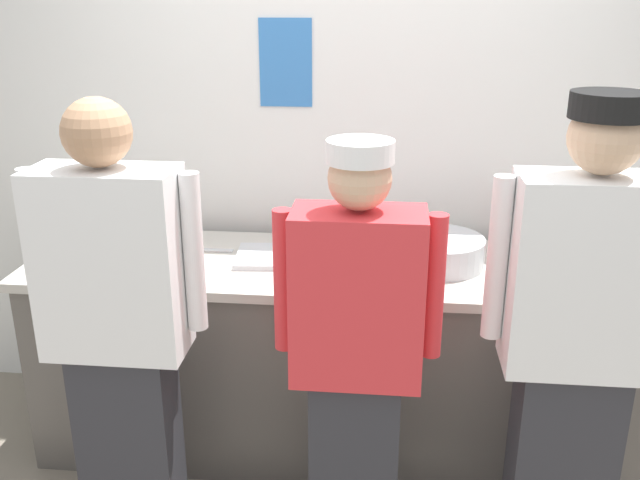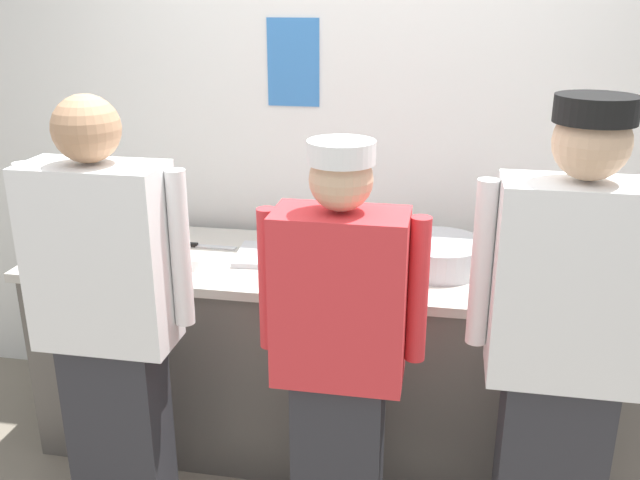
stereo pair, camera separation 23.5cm
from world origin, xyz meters
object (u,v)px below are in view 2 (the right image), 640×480
object	(u,v)px
chef_center	(339,353)
plate_stack_front	(99,238)
ramekin_green_sauce	(576,289)
chef_near_left	(109,321)
ramekin_yellow_sauce	(508,288)
chef_far_right	(564,349)
deli_cup	(115,250)
squeeze_bottle_secondary	(515,236)
ramekin_red_sauce	(377,247)
ramekin_orange_sauce	(193,262)
mixing_bowl_steel	(438,255)
plate_stack_rear	(559,256)
squeeze_bottle_primary	(173,242)
chefs_knife	(202,246)
sheet_tray	(291,256)

from	to	relation	value
chef_center	plate_stack_front	size ratio (longest dim) A/B	7.96
plate_stack_front	ramekin_green_sauce	bearing A→B (deg)	-4.28
chef_near_left	ramekin_yellow_sauce	size ratio (longest dim) A/B	20.93
chef_far_right	plate_stack_front	bearing A→B (deg)	161.56
plate_stack_front	deli_cup	world-z (taller)	plate_stack_front
deli_cup	ramekin_green_sauce	bearing A→B (deg)	-0.87
squeeze_bottle_secondary	ramekin_red_sauce	size ratio (longest dim) A/B	2.37
ramekin_orange_sauce	ramekin_red_sauce	bearing A→B (deg)	23.20
mixing_bowl_steel	plate_stack_rear	bearing A→B (deg)	14.14
plate_stack_front	mixing_bowl_steel	bearing A→B (deg)	1.21
plate_stack_front	ramekin_green_sauce	xyz separation A→B (m)	(2.08, -0.16, -0.02)
plate_stack_front	squeeze_bottle_secondary	distance (m)	1.89
squeeze_bottle_primary	ramekin_red_sauce	world-z (taller)	squeeze_bottle_primary
ramekin_red_sauce	squeeze_bottle_primary	bearing A→B (deg)	-162.87
chef_near_left	deli_cup	world-z (taller)	chef_near_left
chef_far_right	chef_center	bearing A→B (deg)	-179.73
deli_cup	ramekin_red_sauce	bearing A→B (deg)	14.92
squeeze_bottle_secondary	ramekin_orange_sauce	size ratio (longest dim) A/B	2.09
squeeze_bottle_secondary	ramekin_yellow_sauce	xyz separation A→B (m)	(-0.05, -0.42, -0.08)
mixing_bowl_steel	chefs_knife	bearing A→B (deg)	176.49
chefs_knife	mixing_bowl_steel	bearing A→B (deg)	-3.51
sheet_tray	ramekin_orange_sauce	distance (m)	0.43
chef_far_right	ramekin_green_sauce	distance (m)	0.51
plate_stack_rear	ramekin_red_sauce	size ratio (longest dim) A/B	2.51
chef_center	ramekin_yellow_sauce	distance (m)	0.77
chef_near_left	mixing_bowl_steel	size ratio (longest dim) A/B	4.34
chef_near_left	deli_cup	distance (m)	0.62
plate_stack_rear	ramekin_yellow_sauce	distance (m)	0.42
plate_stack_rear	plate_stack_front	bearing A→B (deg)	-175.49
sheet_tray	squeeze_bottle_primary	distance (m)	0.52
chef_near_left	ramekin_green_sauce	xyz separation A→B (m)	(1.70, 0.53, 0.03)
ramekin_red_sauce	deli_cup	size ratio (longest dim) A/B	0.92
chef_center	plate_stack_front	world-z (taller)	chef_center
squeeze_bottle_primary	chef_near_left	bearing A→B (deg)	-91.52
deli_cup	plate_stack_rear	bearing A→B (deg)	8.56
plate_stack_front	chef_center	bearing A→B (deg)	-28.24
ramekin_orange_sauce	squeeze_bottle_primary	bearing A→B (deg)	151.77
ramekin_yellow_sauce	deli_cup	xyz separation A→B (m)	(-1.68, 0.06, 0.02)
mixing_bowl_steel	sheet_tray	xyz separation A→B (m)	(-0.64, 0.00, -0.05)
chef_near_left	sheet_tray	distance (m)	0.89
chef_near_left	squeeze_bottle_secondary	bearing A→B (deg)	31.87
chef_center	deli_cup	size ratio (longest dim) A/B	17.15
squeeze_bottle_primary	ramekin_yellow_sauce	xyz separation A→B (m)	(1.42, -0.09, -0.07)
chef_near_left	ramekin_green_sauce	bearing A→B (deg)	17.50
chef_near_left	mixing_bowl_steel	xyz separation A→B (m)	(1.16, 0.72, 0.07)
sheet_tray	deli_cup	world-z (taller)	deli_cup
mixing_bowl_steel	ramekin_yellow_sauce	xyz separation A→B (m)	(0.28, -0.21, -0.04)
squeeze_bottle_secondary	ramekin_orange_sauce	distance (m)	1.42
sheet_tray	deli_cup	xyz separation A→B (m)	(-0.76, -0.16, 0.03)
ramekin_red_sauce	squeeze_bottle_secondary	bearing A→B (deg)	5.84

